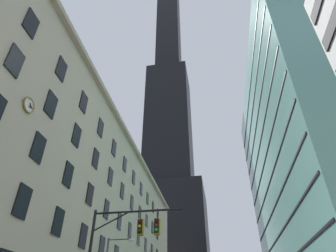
% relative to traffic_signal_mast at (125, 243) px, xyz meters
% --- Properties ---
extents(station_building, '(17.18, 66.34, 26.32)m').
position_rel_traffic_signal_mast_xyz_m(station_building, '(-15.15, 22.08, 7.46)').
color(station_building, '#BCAF93').
rests_on(station_building, ground).
extents(dark_skyscraper, '(29.55, 29.55, 222.28)m').
position_rel_traffic_signal_mast_xyz_m(dark_skyscraper, '(-13.01, 94.69, 59.88)').
color(dark_skyscraper, black).
rests_on(dark_skyscraper, ground).
extents(glass_office_midrise, '(15.07, 46.51, 45.29)m').
position_rel_traffic_signal_mast_xyz_m(glass_office_midrise, '(22.58, 27.94, 16.97)').
color(glass_office_midrise, slate).
rests_on(glass_office_midrise, ground).
extents(traffic_signal_mast, '(6.42, 0.63, 7.84)m').
position_rel_traffic_signal_mast_xyz_m(traffic_signal_mast, '(0.00, 0.00, 0.00)').
color(traffic_signal_mast, black).
rests_on(traffic_signal_mast, sidewalk_left).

